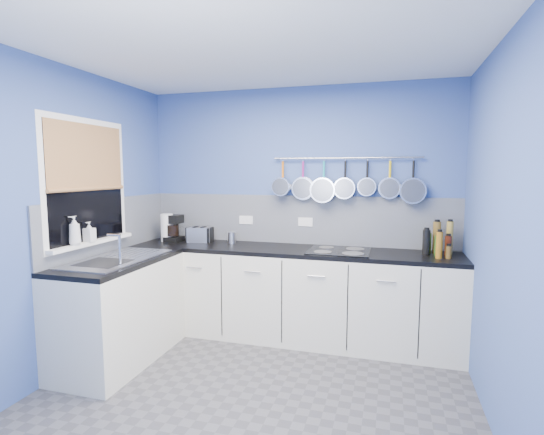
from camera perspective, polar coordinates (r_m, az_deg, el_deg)
The scene contains 43 objects.
floor at distance 3.27m, azimuth -3.08°, elevation -24.10°, with size 3.20×3.00×0.02m, color #47474C.
ceiling at distance 2.94m, azimuth -3.40°, elevation 23.43°, with size 3.20×3.00×0.02m, color white.
wall_back at distance 4.29m, azimuth 3.46°, elevation 1.07°, with size 3.20×0.02×2.50m, color #3B5497.
wall_front at distance 1.53m, azimuth -22.54°, elevation -9.14°, with size 3.20×0.02×2.50m, color #3B5497.
wall_left at distance 3.70m, azimuth -27.49°, elevation -0.50°, with size 0.02×3.00×2.50m, color #3B5497.
wall_right at distance 2.77m, azimuth 30.09°, elevation -2.72°, with size 0.02×3.00×2.50m, color #3B5497.
backsplash_back at distance 4.28m, azimuth 3.39°, elevation -0.30°, with size 3.20×0.02×0.50m, color gray.
backsplash_left at distance 4.15m, azimuth -21.49°, elevation -0.94°, with size 0.02×1.80×0.50m, color gray.
cabinet_run_back at distance 4.15m, azimuth 2.43°, elevation -10.67°, with size 3.20×0.60×0.86m, color silver.
worktop_back at distance 4.04m, azimuth 2.46°, elevation -4.56°, with size 3.20×0.60×0.04m, color black.
cabinet_run_left at distance 3.90m, azimuth -20.36°, elevation -12.21°, with size 0.60×1.20×0.86m, color silver.
worktop_left at distance 3.78m, azimuth -20.62°, elevation -5.72°, with size 0.60×1.20×0.04m, color black.
window_frame at distance 3.88m, azimuth -24.28°, elevation 4.39°, with size 0.01×1.00×1.10m, color white.
window_glass at distance 3.87m, azimuth -24.23°, elevation 4.40°, with size 0.01×0.90×1.00m, color black.
bamboo_blind at distance 3.87m, azimuth -24.29°, elevation 7.73°, with size 0.01×0.90×0.55m, color #B18048.
window_sill at distance 3.91m, azimuth -23.66°, elevation -3.16°, with size 0.10×0.98×0.03m, color white.
sink_unit at distance 3.78m, azimuth -20.64°, elevation -5.37°, with size 0.50×0.95×0.01m, color silver.
mixer_tap at distance 3.52m, azimuth -20.38°, elevation -4.11°, with size 0.12×0.08×0.26m, color silver, non-canonical shape.
socket_left at distance 4.42m, azimuth -3.62°, elevation -0.34°, with size 0.15×0.01×0.09m, color white.
socket_right at distance 4.25m, azimuth 4.67°, elevation -0.63°, with size 0.15×0.01×0.09m, color white.
pot_rail at distance 4.13m, azimuth 10.18°, elevation 8.14°, with size 0.02×0.02×1.45m, color silver.
soap_bottle_a at distance 3.71m, azimuth -25.72°, elevation -1.64°, with size 0.09×0.09×0.24m, color white.
soap_bottle_b at distance 3.84m, azimuth -24.02°, elevation -1.82°, with size 0.08×0.08×0.17m, color white.
paper_towel at distance 4.55m, azimuth -14.39°, elevation -1.37°, with size 0.13×0.13×0.30m, color white.
coffee_maker at distance 4.52m, azimuth -13.47°, elevation -1.47°, with size 0.16×0.18×0.28m, color black, non-canonical shape.
toaster at distance 4.44m, azimuth -10.00°, elevation -2.36°, with size 0.25×0.14×0.16m, color silver.
canister at distance 4.32m, azimuth -5.60°, elevation -2.82°, with size 0.08×0.08×0.11m, color silver.
hob at distance 3.92m, azimuth 9.31°, elevation -4.60°, with size 0.57×0.50×0.01m, color black.
pan_0 at distance 4.23m, azimuth 1.49°, elevation 5.62°, with size 0.19×0.13×0.38m, color silver, non-canonical shape.
pan_1 at distance 4.18m, azimuth 4.31°, elevation 5.35°, with size 0.23×0.05×0.42m, color silver, non-canonical shape.
pan_2 at distance 4.15m, azimuth 7.18°, elevation 5.13°, with size 0.25×0.11×0.44m, color silver, non-canonical shape.
pan_3 at distance 4.12m, azimuth 10.11°, elevation 5.36°, with size 0.21×0.09×0.40m, color silver, non-canonical shape.
pan_4 at distance 4.10m, azimuth 13.07°, elevation 5.51°, with size 0.18×0.08×0.37m, color silver, non-canonical shape.
pan_5 at distance 4.10m, azimuth 16.03°, elevation 5.26°, with size 0.20×0.05×0.39m, color silver, non-canonical shape.
pan_6 at distance 4.10m, azimuth 18.99°, elevation 4.87°, with size 0.24×0.08×0.43m, color silver, non-canonical shape.
condiment_0 at distance 4.05m, azimuth 23.42°, elevation -2.62°, with size 0.06×0.06×0.30m, color olive.
condiment_1 at distance 4.06m, azimuth 21.87°, elevation -2.59°, with size 0.07×0.07×0.29m, color brown.
condiment_2 at distance 4.05m, azimuth 20.84°, elevation -3.34°, with size 0.06×0.06×0.18m, color #3F721E.
condiment_3 at distance 3.97m, azimuth 23.25°, elevation -3.65°, with size 0.06×0.06×0.18m, color #4C190C.
condiment_4 at distance 3.96m, azimuth 21.98°, elevation -3.62°, with size 0.05×0.05×0.18m, color #265919.
condiment_5 at distance 3.94m, azimuth 20.62°, elevation -3.26°, with size 0.07×0.07×0.23m, color black.
condiment_6 at distance 3.87m, azimuth 23.30°, elevation -4.46°, with size 0.05×0.05×0.11m, color brown.
condiment_7 at distance 3.83m, azimuth 22.19°, elevation -3.57°, with size 0.06×0.06×0.23m, color #8C5914.
Camera 1 is at (0.93, -2.66, 1.65)m, focal length 27.13 mm.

